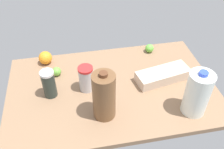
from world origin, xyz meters
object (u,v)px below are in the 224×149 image
object	(u,v)px
tumbler_cup	(86,79)
milk_jug	(197,93)
shaker_bottle	(49,84)
chocolate_milk_jug	(104,96)
egg_carton	(163,75)
lime_loose	(57,72)
lime_near_front	(149,48)
orange_by_jug	(45,58)

from	to	relation	value
tumbler_cup	milk_jug	xyz separation A→B (cm)	(-52.93, 26.68, 4.65)
shaker_bottle	chocolate_milk_jug	xyz separation A→B (cm)	(-27.21, 19.44, 4.95)
egg_carton	tumbler_cup	bearing A→B (deg)	-11.71
chocolate_milk_jug	lime_loose	world-z (taller)	chocolate_milk_jug
egg_carton	chocolate_milk_jug	distance (cm)	44.66
egg_carton	lime_near_front	xyz separation A→B (cm)	(-0.64, -28.70, -0.36)
lime_near_front	lime_loose	world-z (taller)	lime_near_front
tumbler_cup	orange_by_jug	size ratio (longest dim) A/B	1.85
lime_loose	orange_by_jug	xyz separation A→B (cm)	(6.58, -13.37, 1.46)
chocolate_milk_jug	lime_near_front	xyz separation A→B (cm)	(-39.28, -48.65, -10.52)
milk_jug	tumbler_cup	bearing A→B (deg)	-26.75
tumbler_cup	egg_carton	world-z (taller)	tumbler_cup
shaker_bottle	chocolate_milk_jug	bearing A→B (deg)	144.45
egg_carton	orange_by_jug	distance (cm)	74.77
lime_near_front	egg_carton	bearing A→B (deg)	88.72
shaker_bottle	tumbler_cup	bearing A→B (deg)	-177.00
egg_carton	milk_jug	size ratio (longest dim) A/B	1.21
shaker_bottle	orange_by_jug	size ratio (longest dim) A/B	1.99
milk_jug	shaker_bottle	bearing A→B (deg)	-19.27
tumbler_cup	shaker_bottle	distance (cm)	20.39
shaker_bottle	lime_loose	bearing A→B (deg)	-102.56
chocolate_milk_jug	milk_jug	bearing A→B (deg)	172.37
shaker_bottle	orange_by_jug	distance (cm)	30.27
shaker_bottle	chocolate_milk_jug	size ratio (longest dim) A/B	0.59
orange_by_jug	lime_loose	bearing A→B (deg)	116.22
egg_carton	shaker_bottle	size ratio (longest dim) A/B	1.92
milk_jug	lime_near_front	world-z (taller)	milk_jug
shaker_bottle	egg_carton	bearing A→B (deg)	-179.56
egg_carton	chocolate_milk_jug	world-z (taller)	chocolate_milk_jug
egg_carton	shaker_bottle	xyz separation A→B (cm)	(65.85, 0.50, 5.21)
lime_near_front	lime_loose	distance (cm)	64.10
milk_jug	orange_by_jug	xyz separation A→B (cm)	(76.20, -55.45, -8.28)
milk_jug	lime_near_front	bearing A→B (deg)	-82.94
egg_carton	chocolate_milk_jug	size ratio (longest dim) A/B	1.14
milk_jug	orange_by_jug	size ratio (longest dim) A/B	3.15
egg_carton	milk_jug	bearing A→B (deg)	94.87
orange_by_jug	milk_jug	bearing A→B (deg)	143.96
lime_loose	shaker_bottle	bearing A→B (deg)	77.44
milk_jug	lime_loose	world-z (taller)	milk_jug
tumbler_cup	egg_carton	xyz separation A→B (cm)	(-45.50, 0.56, -4.63)
shaker_bottle	milk_jug	world-z (taller)	milk_jug
tumbler_cup	chocolate_milk_jug	world-z (taller)	chocolate_milk_jug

